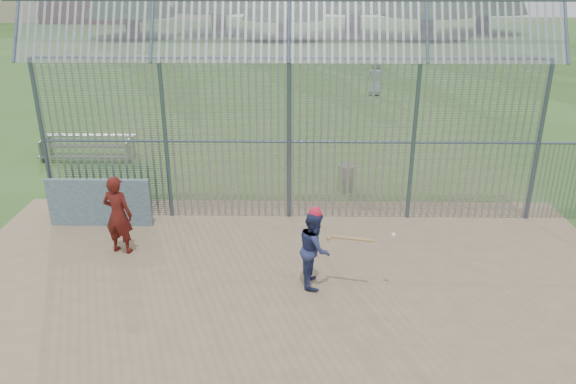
{
  "coord_description": "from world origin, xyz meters",
  "views": [
    {
      "loc": [
        0.21,
        -9.51,
        6.02
      ],
      "look_at": [
        0.0,
        2.0,
        1.3
      ],
      "focal_mm": 35.0,
      "sensor_mm": 36.0,
      "label": 1
    }
  ],
  "objects_px": {
    "trash_can": "(347,177)",
    "onlooker": "(118,215)",
    "dugout_wall": "(99,203)",
    "bleacher": "(88,147)",
    "batter": "(314,249)"
  },
  "relations": [
    {
      "from": "batter",
      "to": "onlooker",
      "type": "xyz_separation_m",
      "value": [
        -4.26,
        1.27,
        0.11
      ]
    },
    {
      "from": "trash_can",
      "to": "dugout_wall",
      "type": "bearing_deg",
      "value": -158.28
    },
    {
      "from": "onlooker",
      "to": "bleacher",
      "type": "xyz_separation_m",
      "value": [
        -2.97,
        6.37,
        -0.51
      ]
    },
    {
      "from": "dugout_wall",
      "to": "bleacher",
      "type": "xyz_separation_m",
      "value": [
        -2.08,
        5.03,
        -0.21
      ]
    },
    {
      "from": "batter",
      "to": "bleacher",
      "type": "xyz_separation_m",
      "value": [
        -7.23,
        7.65,
        -0.4
      ]
    },
    {
      "from": "dugout_wall",
      "to": "bleacher",
      "type": "distance_m",
      "value": 5.45
    },
    {
      "from": "onlooker",
      "to": "bleacher",
      "type": "relative_size",
      "value": 0.6
    },
    {
      "from": "batter",
      "to": "trash_can",
      "type": "xyz_separation_m",
      "value": [
        1.07,
        5.1,
        -0.43
      ]
    },
    {
      "from": "batter",
      "to": "onlooker",
      "type": "distance_m",
      "value": 4.45
    },
    {
      "from": "trash_can",
      "to": "onlooker",
      "type": "bearing_deg",
      "value": -144.35
    },
    {
      "from": "batter",
      "to": "trash_can",
      "type": "distance_m",
      "value": 5.22
    },
    {
      "from": "dugout_wall",
      "to": "batter",
      "type": "xyz_separation_m",
      "value": [
        5.15,
        -2.62,
        0.19
      ]
    },
    {
      "from": "onlooker",
      "to": "trash_can",
      "type": "bearing_deg",
      "value": -130.96
    },
    {
      "from": "dugout_wall",
      "to": "onlooker",
      "type": "height_order",
      "value": "onlooker"
    },
    {
      "from": "dugout_wall",
      "to": "trash_can",
      "type": "relative_size",
      "value": 3.05
    }
  ]
}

